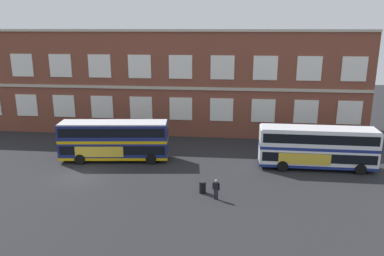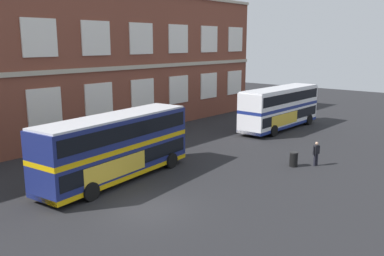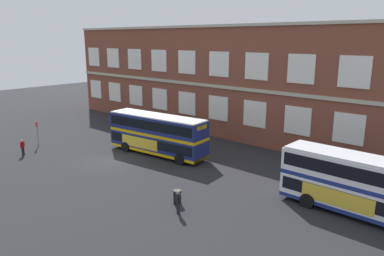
{
  "view_description": "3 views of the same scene",
  "coord_description": "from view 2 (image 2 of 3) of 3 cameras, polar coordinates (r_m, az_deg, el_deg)",
  "views": [
    {
      "loc": [
        13.91,
        -31.1,
        13.43
      ],
      "look_at": [
        10.22,
        2.85,
        4.19
      ],
      "focal_mm": 35.19,
      "sensor_mm": 36.0,
      "label": 1
    },
    {
      "loc": [
        -13.29,
        -14.56,
        8.39
      ],
      "look_at": [
        7.17,
        3.07,
        2.69
      ],
      "focal_mm": 38.1,
      "sensor_mm": 36.0,
      "label": 2
    },
    {
      "loc": [
        28.93,
        -19.81,
        11.6
      ],
      "look_at": [
        9.09,
        2.15,
        4.39
      ],
      "focal_mm": 34.55,
      "sensor_mm": 36.0,
      "label": 3
    }
  ],
  "objects": [
    {
      "name": "ground_plane",
      "position": [
        22.83,
        -9.91,
        -9.84
      ],
      "size": [
        120.0,
        120.0,
        0.0
      ],
      "primitive_type": "plane",
      "color": "#232326"
    },
    {
      "name": "brick_terminal_building",
      "position": [
        36.26,
        -23.43,
        7.83
      ],
      "size": [
        55.27,
        8.19,
        13.13
      ],
      "color": "brown",
      "rests_on": "ground"
    },
    {
      "name": "double_decker_near",
      "position": [
        25.38,
        -10.55,
        -2.53
      ],
      "size": [
        11.22,
        3.8,
        4.07
      ],
      "color": "navy",
      "rests_on": "ground"
    },
    {
      "name": "double_decker_middle",
      "position": [
        40.82,
        12.24,
        2.85
      ],
      "size": [
        11.02,
        2.95,
        4.07
      ],
      "color": "silver",
      "rests_on": "ground"
    },
    {
      "name": "waiting_passenger",
      "position": [
        29.37,
        16.99,
        -3.33
      ],
      "size": [
        0.63,
        0.36,
        1.7
      ],
      "color": "black",
      "rests_on": "ground"
    },
    {
      "name": "station_litter_bin",
      "position": [
        28.9,
        14.04,
        -4.25
      ],
      "size": [
        0.6,
        0.6,
        1.03
      ],
      "color": "black",
      "rests_on": "ground"
    }
  ]
}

